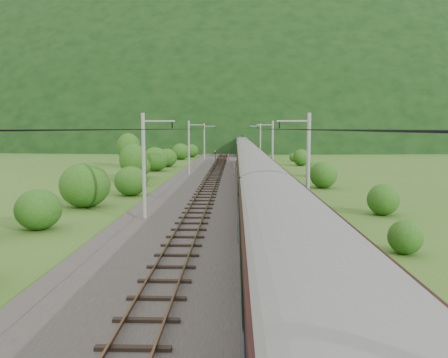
{
  "coord_description": "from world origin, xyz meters",
  "views": [
    {
      "loc": [
        0.76,
        -32.74,
        7.12
      ],
      "look_at": [
        -0.29,
        6.45,
        2.6
      ],
      "focal_mm": 35.0,
      "sensor_mm": 36.0,
      "label": 1
    }
  ],
  "objects": [
    {
      "name": "track_left",
      "position": [
        -2.4,
        10.0,
        0.37
      ],
      "size": [
        2.4,
        220.0,
        0.27
      ],
      "color": "brown",
      "rests_on": "railbed"
    },
    {
      "name": "mountain_ridge",
      "position": [
        -120.0,
        300.0,
        0.0
      ],
      "size": [
        336.0,
        280.0,
        132.0
      ],
      "primitive_type": "ellipsoid",
      "color": "black",
      "rests_on": "ground"
    },
    {
      "name": "track_right",
      "position": [
        2.4,
        10.0,
        0.37
      ],
      "size": [
        2.4,
        220.0,
        0.27
      ],
      "color": "brown",
      "rests_on": "railbed"
    },
    {
      "name": "hazard_post_near",
      "position": [
        -0.73,
        56.63,
        1.16
      ],
      "size": [
        0.18,
        0.18,
        1.72
      ],
      "primitive_type": "cylinder",
      "color": "red",
      "rests_on": "railbed"
    },
    {
      "name": "catenary_left",
      "position": [
        -6.12,
        32.0,
        4.5
      ],
      "size": [
        2.54,
        192.28,
        8.0
      ],
      "color": "gray",
      "rests_on": "railbed"
    },
    {
      "name": "overhead_wires",
      "position": [
        0.0,
        10.0,
        7.1
      ],
      "size": [
        4.83,
        198.0,
        0.03
      ],
      "color": "black",
      "rests_on": "ground"
    },
    {
      "name": "catenary_right",
      "position": [
        6.12,
        32.0,
        4.5
      ],
      "size": [
        2.54,
        192.28,
        8.0
      ],
      "color": "gray",
      "rests_on": "railbed"
    },
    {
      "name": "train",
      "position": [
        2.4,
        12.98,
        3.61
      ],
      "size": [
        3.06,
        145.17,
        5.32
      ],
      "color": "black",
      "rests_on": "ground"
    },
    {
      "name": "vegetation_right",
      "position": [
        11.86,
        6.89,
        1.32
      ],
      "size": [
        6.24,
        106.79,
        2.92
      ],
      "color": "#234713",
      "rests_on": "ground"
    },
    {
      "name": "hazard_post_far",
      "position": [
        0.57,
        35.08,
        1.15
      ],
      "size": [
        0.18,
        0.18,
        1.71
      ],
      "primitive_type": "cylinder",
      "color": "red",
      "rests_on": "railbed"
    },
    {
      "name": "signal",
      "position": [
        -3.78,
        64.52,
        1.44
      ],
      "size": [
        0.22,
        0.22,
        1.94
      ],
      "color": "black",
      "rests_on": "railbed"
    },
    {
      "name": "vegetation_left",
      "position": [
        -13.61,
        20.14,
        2.12
      ],
      "size": [
        13.05,
        145.71,
        6.32
      ],
      "color": "#234713",
      "rests_on": "ground"
    },
    {
      "name": "ground",
      "position": [
        0.0,
        0.0,
        0.0
      ],
      "size": [
        600.0,
        600.0,
        0.0
      ],
      "primitive_type": "plane",
      "color": "#33581B",
      "rests_on": "ground"
    },
    {
      "name": "mountain_main",
      "position": [
        0.0,
        260.0,
        0.0
      ],
      "size": [
        504.0,
        360.0,
        244.0
      ],
      "primitive_type": "ellipsoid",
      "color": "black",
      "rests_on": "ground"
    },
    {
      "name": "railbed",
      "position": [
        0.0,
        10.0,
        0.15
      ],
      "size": [
        14.0,
        220.0,
        0.3
      ],
      "primitive_type": "cube",
      "color": "#38332D",
      "rests_on": "ground"
    }
  ]
}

